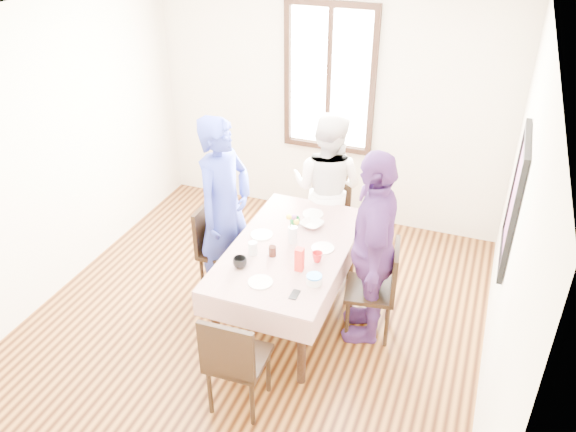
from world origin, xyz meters
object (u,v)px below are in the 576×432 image
at_px(dining_table, 290,282).
at_px(chair_near, 238,358).
at_px(person_far, 327,188).
at_px(person_left, 224,210).
at_px(chair_right, 370,290).
at_px(chair_far, 327,217).
at_px(chair_left, 225,251).
at_px(person_right, 372,248).

relative_size(dining_table, chair_near, 1.76).
relative_size(chair_near, person_far, 0.57).
bearing_deg(person_left, person_far, -24.83).
bearing_deg(chair_right, chair_far, 25.28).
relative_size(chair_far, chair_near, 1.00).
xyz_separation_m(dining_table, chair_right, (0.72, 0.05, 0.08)).
bearing_deg(chair_left, dining_table, 77.24).
xyz_separation_m(chair_far, person_right, (0.70, -1.05, 0.43)).
relative_size(chair_right, chair_far, 1.00).
relative_size(chair_left, person_right, 0.52).
bearing_deg(person_left, chair_far, -24.24).
distance_m(chair_far, person_far, 0.35).
height_order(chair_left, person_left, person_left).
relative_size(chair_right, person_far, 0.57).
bearing_deg(chair_right, person_far, 25.79).
bearing_deg(person_far, dining_table, 96.72).
xyz_separation_m(dining_table, person_right, (0.70, 0.05, 0.51)).
bearing_deg(person_left, chair_right, -81.68).
relative_size(chair_left, person_left, 0.50).
bearing_deg(dining_table, chair_near, -90.00).
bearing_deg(dining_table, person_far, 90.00).
xyz_separation_m(dining_table, chair_far, (0.00, 1.10, 0.08)).
relative_size(chair_far, person_far, 0.57).
height_order(chair_far, person_right, person_right).
height_order(chair_far, chair_near, same).
distance_m(chair_left, person_far, 1.23).
xyz_separation_m(dining_table, person_far, (0.00, 1.08, 0.43)).
bearing_deg(person_far, chair_near, 96.72).
distance_m(chair_near, person_left, 1.50).
xyz_separation_m(chair_near, person_right, (0.70, 1.15, 0.43)).
bearing_deg(person_right, chair_right, 78.17).
distance_m(dining_table, chair_right, 0.73).
bearing_deg(chair_left, chair_right, 85.00).
height_order(chair_right, person_far, person_far).
height_order(chair_near, person_right, person_right).
xyz_separation_m(chair_right, person_right, (-0.02, 0.00, 0.43)).
xyz_separation_m(chair_left, chair_near, (0.72, -1.25, 0.00)).
relative_size(chair_left, chair_near, 1.00).
height_order(person_left, person_right, person_left).
relative_size(dining_table, person_far, 1.00).
relative_size(person_left, person_right, 1.02).
bearing_deg(chair_near, person_far, 87.91).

